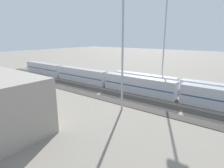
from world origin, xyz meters
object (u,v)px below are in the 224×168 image
Objects in this scene: train_on_track_2 at (138,85)px; train_on_track_1 at (89,74)px; light_mast_1 at (123,26)px; light_mast_2 at (165,29)px; train_on_track_0 at (217,90)px.

train_on_track_1 is at bearing -11.27° from train_on_track_2.
light_mast_1 is (-28.39, 18.52, 16.83)m from train_on_track_1.
train_on_track_1 is (25.10, -5.00, -0.60)m from train_on_track_2.
train_on_track_2 is 3.99× the size of light_mast_1.
light_mast_2 reaches higher than train_on_track_1.
light_mast_2 reaches higher than train_on_track_2.
light_mast_1 is at bearing 55.22° from train_on_track_0.
light_mast_2 is at bearing -86.95° from light_mast_1.
train_on_track_2 is 3.95× the size of light_mast_2.
light_mast_1 is at bearing 103.67° from train_on_track_2.
train_on_track_0 is 2.19× the size of light_mast_2.
train_on_track_1 is 0.71× the size of train_on_track_0.
train_on_track_2 is 21.45m from light_mast_2.
train_on_track_2 is 2.54× the size of train_on_track_1.
train_on_track_1 is 1.56× the size of light_mast_2.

